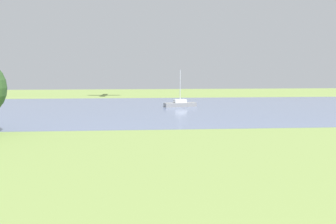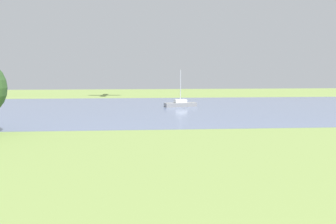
{
  "view_description": "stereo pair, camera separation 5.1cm",
  "coord_description": "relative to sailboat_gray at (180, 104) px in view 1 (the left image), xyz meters",
  "views": [
    {
      "loc": [
        -4.28,
        -8.22,
        5.95
      ],
      "look_at": [
        -1.67,
        21.03,
        2.7
      ],
      "focal_mm": 43.47,
      "sensor_mm": 36.0,
      "label": 1
    },
    {
      "loc": [
        -4.23,
        -8.22,
        5.95
      ],
      "look_at": [
        -1.67,
        21.03,
        2.7
      ],
      "focal_mm": 43.47,
      "sensor_mm": 36.0,
      "label": 2
    }
  ],
  "objects": [
    {
      "name": "water_surface",
      "position": [
        -2.95,
        -2.28,
        -0.44
      ],
      "size": [
        140.0,
        40.0,
        0.02
      ],
      "primitive_type": "cube",
      "color": "slate",
      "rests_on": "ground"
    },
    {
      "name": "ground_plane",
      "position": [
        -2.95,
        -30.28,
        -0.45
      ],
      "size": [
        160.0,
        160.0,
        0.0
      ],
      "primitive_type": "plane",
      "color": "#7F994C"
    },
    {
      "name": "sailboat_gray",
      "position": [
        0.0,
        0.0,
        0.0
      ],
      "size": [
        5.0,
        2.4,
        5.52
      ],
      "color": "gray",
      "rests_on": "water_surface"
    }
  ]
}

